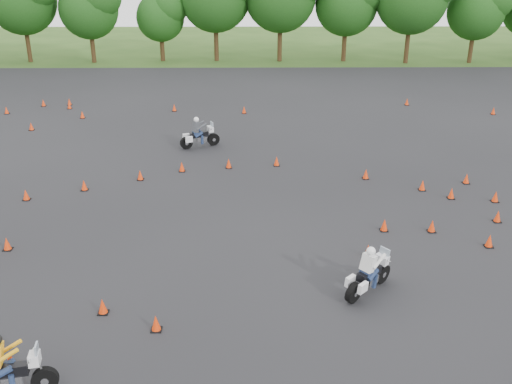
{
  "coord_description": "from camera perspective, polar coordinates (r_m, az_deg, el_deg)",
  "views": [
    {
      "loc": [
        -0.23,
        -16.26,
        9.63
      ],
      "look_at": [
        0.0,
        4.0,
        1.2
      ],
      "focal_mm": 40.0,
      "sensor_mm": 36.0,
      "label": 1
    }
  ],
  "objects": [
    {
      "name": "asphalt_pad",
      "position": [
        24.25,
        -0.05,
        -0.79
      ],
      "size": [
        62.0,
        62.0,
        0.0
      ],
      "primitive_type": "plane",
      "color": "black",
      "rests_on": "ground"
    },
    {
      "name": "rider_yellow",
      "position": [
        14.89,
        -23.54,
        -15.88
      ],
      "size": [
        2.2,
        1.05,
        1.63
      ],
      "primitive_type": null,
      "rotation": [
        0.0,
        0.0,
        0.2
      ],
      "color": "#FBAA16",
      "rests_on": "ground"
    },
    {
      "name": "ground",
      "position": [
        18.9,
        0.14,
        -8.04
      ],
      "size": [
        140.0,
        140.0,
        0.0
      ],
      "primitive_type": "plane",
      "color": "#2D5119",
      "rests_on": "ground"
    },
    {
      "name": "rider_white",
      "position": [
        17.79,
        11.19,
        -7.47
      ],
      "size": [
        2.01,
        2.02,
        1.68
      ],
      "primitive_type": null,
      "rotation": [
        0.0,
        0.0,
        0.79
      ],
      "color": "silver",
      "rests_on": "ground"
    },
    {
      "name": "rider_grey",
      "position": [
        30.94,
        -5.67,
        6.02
      ],
      "size": [
        2.3,
        1.55,
        1.72
      ],
      "primitive_type": null,
      "rotation": [
        0.0,
        0.0,
        0.43
      ],
      "color": "#3A3D42",
      "rests_on": "ground"
    },
    {
      "name": "traffic_cones",
      "position": [
        24.19,
        -1.52,
        -0.28
      ],
      "size": [
        36.31,
        32.99,
        0.45
      ],
      "color": "red",
      "rests_on": "asphalt_pad"
    },
    {
      "name": "treeline",
      "position": [
        51.78,
        1.94,
        17.09
      ],
      "size": [
        86.96,
        32.5,
        10.62
      ],
      "color": "#184213",
      "rests_on": "ground"
    }
  ]
}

